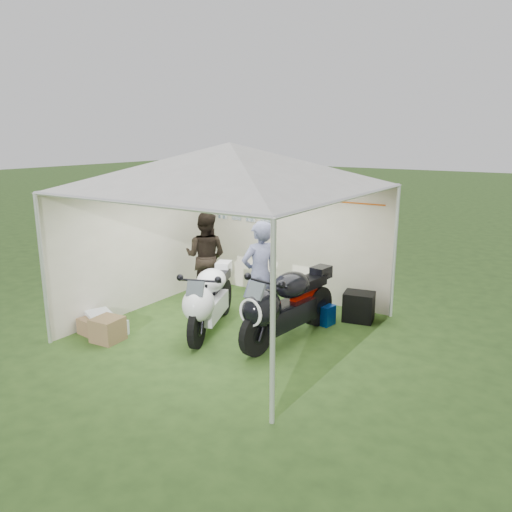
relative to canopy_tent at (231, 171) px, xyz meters
The scene contains 12 objects.
ground 2.58m from the canopy_tent, 89.22° to the right, with size 80.00×80.00×0.00m, color #2D491C.
canopy_tent is the anchor object (origin of this frame).
motorcycle_white 2.04m from the canopy_tent, 122.06° to the right, with size 1.04×2.01×1.04m.
motorcycle_black 2.19m from the canopy_tent, ahead, with size 0.66×2.24×1.10m.
paddock_stand 2.83m from the canopy_tent, 41.92° to the left, with size 0.45×0.28×0.33m, color #0B40C2.
person_dark_jacket 2.37m from the canopy_tent, 144.29° to the left, with size 0.82×0.64×1.70m, color black.
person_blue_jacket 1.74m from the canopy_tent, 34.87° to the left, with size 0.65×0.43×1.79m, color slate.
equipment_box 3.18m from the canopy_tent, 42.17° to the left, with size 0.50×0.40×0.50m, color black.
crate_0 3.25m from the canopy_tent, 143.77° to the right, with size 0.47×0.36×0.31m, color silver.
crate_1 3.11m from the canopy_tent, 131.23° to the right, with size 0.41×0.41×0.37m, color brown.
crate_2 3.09m from the canopy_tent, 136.23° to the right, with size 0.32×0.27×0.24m, color silver.
crate_3 3.34m from the canopy_tent, 140.11° to the right, with size 0.38×0.27×0.26m, color brown.
Camera 1 is at (4.56, -6.23, 3.12)m, focal length 35.00 mm.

